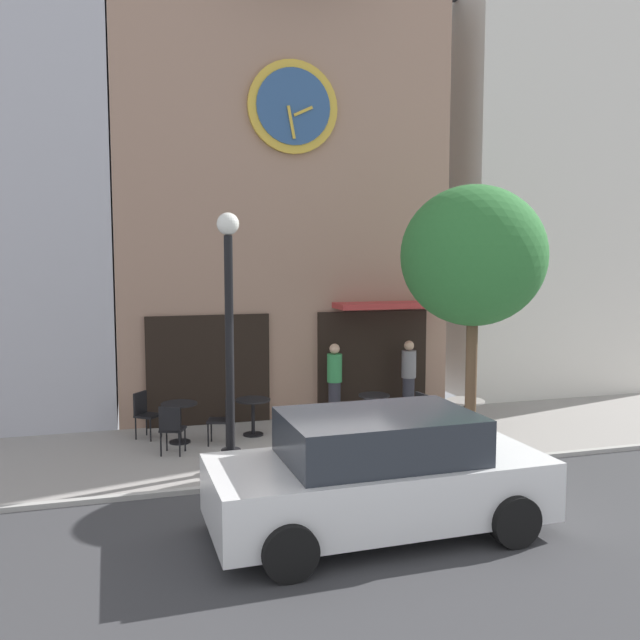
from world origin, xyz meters
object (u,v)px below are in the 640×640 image
at_px(cafe_table_center_left, 465,410).
at_px(cafe_chair_facing_street, 223,416).
at_px(cafe_chair_by_entrance, 171,426).
at_px(pedestrian_grey, 409,377).
at_px(cafe_chair_facing_wall, 375,417).
at_px(cafe_table_center, 253,410).
at_px(cafe_table_near_curb, 374,408).
at_px(cafe_chair_under_awning, 144,411).
at_px(parked_car_white, 379,474).
at_px(pedestrian_green, 335,381).
at_px(cafe_chair_corner, 426,412).
at_px(street_lamp, 229,342).
at_px(street_tree, 474,257).
at_px(cafe_table_rightmost, 179,415).

xyz_separation_m(cafe_table_center_left, cafe_chair_facing_street, (-4.62, 0.81, 0.01)).
xyz_separation_m(cafe_chair_by_entrance, pedestrian_grey, (5.24, 1.53, 0.33)).
height_order(cafe_chair_by_entrance, pedestrian_grey, pedestrian_grey).
relative_size(cafe_chair_facing_wall, cafe_chair_facing_street, 1.00).
bearing_deg(cafe_chair_facing_wall, cafe_table_center, 147.47).
xyz_separation_m(cafe_table_near_curb, cafe_chair_under_awning, (-4.41, 0.90, 0.02)).
relative_size(cafe_table_center, pedestrian_grey, 0.43).
bearing_deg(cafe_chair_by_entrance, cafe_table_near_curb, 5.62).
distance_m(cafe_table_center_left, parked_car_white, 4.98).
relative_size(cafe_table_center, cafe_chair_under_awning, 0.80).
bearing_deg(cafe_table_near_curb, parked_car_white, -110.34).
distance_m(cafe_chair_facing_wall, pedestrian_green, 1.96).
height_order(cafe_chair_corner, pedestrian_grey, pedestrian_grey).
bearing_deg(cafe_chair_corner, street_lamp, -167.56).
xyz_separation_m(street_tree, cafe_table_center_left, (0.53, 1.13, -2.99)).
height_order(street_lamp, cafe_table_rightmost, street_lamp).
relative_size(cafe_table_center_left, cafe_chair_by_entrance, 0.82).
distance_m(cafe_chair_facing_wall, parked_car_white, 3.96).
xyz_separation_m(cafe_table_center_left, cafe_chair_under_awning, (-6.02, 1.67, 0.01)).
height_order(cafe_table_center_left, pedestrian_grey, pedestrian_grey).
relative_size(street_lamp, cafe_table_center, 5.86).
bearing_deg(cafe_table_center_left, pedestrian_green, 137.80).
bearing_deg(cafe_chair_by_entrance, parked_car_white, -60.65).
relative_size(cafe_table_rightmost, cafe_table_center, 1.06).
height_order(cafe_chair_corner, pedestrian_green, pedestrian_green).
xyz_separation_m(street_tree, cafe_table_rightmost, (-4.87, 2.27, -2.99)).
bearing_deg(cafe_chair_corner, cafe_table_rightmost, 167.20).
distance_m(street_lamp, cafe_table_rightmost, 2.59).
distance_m(cafe_table_center, cafe_table_near_curb, 2.40).
height_order(cafe_table_rightmost, pedestrian_grey, pedestrian_grey).
bearing_deg(pedestrian_grey, street_tree, -93.17).
bearing_deg(cafe_table_center, street_lamp, -110.34).
distance_m(cafe_table_center, pedestrian_green, 2.01).
bearing_deg(street_tree, street_lamp, 175.02).
height_order(cafe_table_center, cafe_table_near_curb, cafe_table_near_curb).
bearing_deg(cafe_table_center_left, street_tree, -115.04).
distance_m(cafe_chair_facing_street, pedestrian_grey, 4.41).
bearing_deg(street_tree, cafe_table_center_left, 64.96).
relative_size(cafe_table_center_left, parked_car_white, 0.17).
relative_size(cafe_table_near_curb, cafe_table_center_left, 1.05).
distance_m(street_tree, pedestrian_green, 4.31).
bearing_deg(cafe_table_rightmost, cafe_chair_by_entrance, -104.74).
relative_size(street_lamp, parked_car_white, 0.97).
relative_size(cafe_chair_corner, pedestrian_grey, 0.54).
bearing_deg(cafe_table_near_curb, street_tree, -60.35).
bearing_deg(parked_car_white, cafe_chair_by_entrance, 119.35).
height_order(cafe_table_near_curb, pedestrian_grey, pedestrian_grey).
xyz_separation_m(cafe_table_rightmost, cafe_chair_under_awning, (-0.62, 0.53, -0.00)).
distance_m(street_lamp, pedestrian_grey, 5.27).
bearing_deg(cafe_table_rightmost, pedestrian_green, 12.77).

